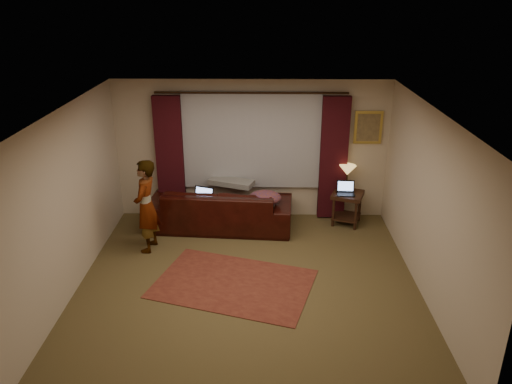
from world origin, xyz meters
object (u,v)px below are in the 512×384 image
(end_table, at_px, (347,208))
(laptop_table, at_px, (346,189))
(tiffany_lamp, at_px, (347,178))
(person, at_px, (146,206))
(sofa, at_px, (220,200))
(laptop_sofa, at_px, (201,197))

(end_table, xyz_separation_m, laptop_table, (-0.05, -0.07, 0.42))
(end_table, height_order, tiffany_lamp, tiffany_lamp)
(laptop_table, relative_size, person, 0.22)
(end_table, bearing_deg, tiffany_lamp, 96.59)
(tiffany_lamp, xyz_separation_m, laptop_table, (-0.04, -0.20, -0.13))
(sofa, height_order, tiffany_lamp, tiffany_lamp)
(sofa, relative_size, end_table, 4.20)
(end_table, xyz_separation_m, person, (-3.45, -1.04, 0.48))
(tiffany_lamp, bearing_deg, laptop_table, -100.48)
(end_table, distance_m, laptop_table, 0.43)
(sofa, relative_size, person, 1.64)
(laptop_sofa, height_order, person, person)
(sofa, xyz_separation_m, end_table, (2.32, 0.17, -0.21))
(end_table, relative_size, person, 0.39)
(sofa, bearing_deg, laptop_sofa, 27.91)
(end_table, height_order, person, person)
(sofa, height_order, laptop_sofa, sofa)
(sofa, distance_m, end_table, 2.34)
(laptop_sofa, distance_m, laptop_table, 2.61)
(sofa, height_order, laptop_table, sofa)
(sofa, height_order, person, person)
(tiffany_lamp, bearing_deg, laptop_sofa, -170.58)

